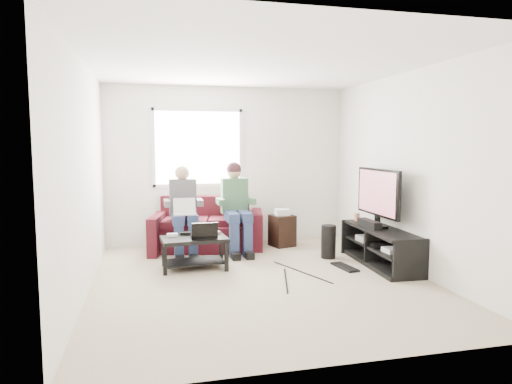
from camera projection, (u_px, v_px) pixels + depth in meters
floor at (260, 280)px, 5.60m from camera, size 4.50×4.50×0.00m
ceiling at (260, 63)px, 5.32m from camera, size 4.50×4.50×0.00m
wall_back at (228, 166)px, 7.64m from camera, size 4.50×0.00×4.50m
wall_front at (335, 194)px, 3.28m from camera, size 4.50×0.00×4.50m
wall_left at (84, 177)px, 5.00m from camera, size 0.00×4.50×4.50m
wall_right at (410, 172)px, 5.92m from camera, size 0.00×4.50×4.50m
window at (198, 148)px, 7.47m from camera, size 1.48×0.04×1.28m
sofa at (208, 230)px, 7.23m from camera, size 1.91×1.11×0.82m
person_left at (184, 207)px, 6.80m from camera, size 0.40×0.71×1.34m
person_right at (236, 201)px, 7.00m from camera, size 0.40×0.71×1.38m
laptop_silver at (185, 210)px, 6.58m from camera, size 0.36×0.28×0.24m
coffee_table at (194, 246)px, 6.07m from camera, size 0.89×0.59×0.43m
laptop_black at (204, 229)px, 6.00m from camera, size 0.37×0.28×0.24m
controller_a at (172, 235)px, 6.11m from camera, size 0.15×0.10×0.04m
controller_b at (185, 234)px, 6.21m from camera, size 0.14×0.09×0.04m
controller_c at (215, 233)px, 6.27m from camera, size 0.16×0.12×0.04m
tv_stand at (380, 249)px, 6.26m from camera, size 0.54×1.56×0.51m
tv at (378, 194)px, 6.27m from camera, size 0.12×1.10×0.81m
soundbar at (369, 224)px, 6.29m from camera, size 0.12×0.50×0.10m
drink_cup at (357, 217)px, 6.82m from camera, size 0.08×0.08×0.12m
console_white at (396, 250)px, 5.86m from camera, size 0.30×0.22×0.06m
console_grey at (370, 238)px, 6.54m from camera, size 0.34×0.26×0.08m
console_black at (382, 244)px, 6.20m from camera, size 0.38×0.30×0.07m
subwoofer at (328, 242)px, 6.65m from camera, size 0.21×0.21×0.48m
keyboard_floor at (345, 267)px, 6.13m from camera, size 0.23×0.50×0.03m
end_table at (282, 229)px, 7.43m from camera, size 0.34×0.34×0.61m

